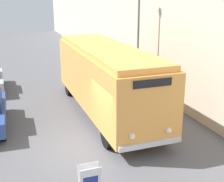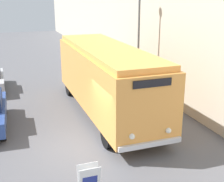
% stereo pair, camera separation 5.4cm
% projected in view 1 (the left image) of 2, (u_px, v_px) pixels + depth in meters
% --- Properties ---
extents(ground_plane, '(80.00, 80.00, 0.00)m').
position_uv_depth(ground_plane, '(84.00, 148.00, 12.55)').
color(ground_plane, '#56565B').
extents(building_wall_right, '(0.30, 60.00, 8.39)m').
position_uv_depth(building_wall_right, '(128.00, 18.00, 22.20)').
color(building_wall_right, beige).
rests_on(building_wall_right, ground_plane).
extents(vintage_bus, '(2.69, 10.06, 3.46)m').
position_uv_depth(vintage_bus, '(106.00, 77.00, 15.61)').
color(vintage_bus, black).
rests_on(vintage_bus, ground_plane).
extents(sign_board, '(0.67, 0.37, 0.98)m').
position_uv_depth(sign_board, '(90.00, 180.00, 9.58)').
color(sign_board, gray).
rests_on(sign_board, ground_plane).
extents(streetlamp, '(0.36, 0.36, 6.32)m').
position_uv_depth(streetlamp, '(138.00, 26.00, 17.84)').
color(streetlamp, '#595E60').
rests_on(streetlamp, ground_plane).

